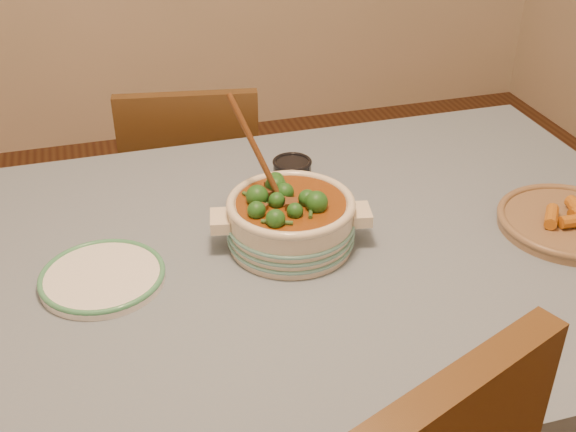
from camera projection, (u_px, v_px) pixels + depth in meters
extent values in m
cube|color=brown|center=(283.00, 265.00, 1.47)|extent=(1.60, 1.00, 0.05)
cube|color=slate|center=(283.00, 253.00, 1.45)|extent=(1.68, 1.08, 0.01)
cylinder|color=brown|center=(476.00, 246.00, 2.19)|extent=(0.07, 0.07, 0.70)
cylinder|color=beige|center=(291.00, 224.00, 1.45)|extent=(0.29, 0.29, 0.10)
torus|color=beige|center=(291.00, 203.00, 1.43)|extent=(0.26, 0.26, 0.02)
cube|color=beige|center=(360.00, 215.00, 1.45)|extent=(0.05, 0.07, 0.02)
cube|color=beige|center=(220.00, 221.00, 1.43)|extent=(0.05, 0.07, 0.02)
cylinder|color=brown|center=(291.00, 206.00, 1.43)|extent=(0.22, 0.22, 0.02)
cylinder|color=white|center=(103.00, 278.00, 1.37)|extent=(0.28, 0.28, 0.02)
torus|color=#469A6A|center=(102.00, 275.00, 1.36)|extent=(0.24, 0.24, 0.01)
cylinder|color=black|center=(292.00, 170.00, 1.70)|extent=(0.09, 0.09, 0.04)
torus|color=black|center=(292.00, 162.00, 1.69)|extent=(0.09, 0.09, 0.01)
cylinder|color=black|center=(292.00, 165.00, 1.69)|extent=(0.08, 0.08, 0.01)
cylinder|color=olive|center=(568.00, 224.00, 1.52)|extent=(0.37, 0.37, 0.02)
torus|color=olive|center=(569.00, 220.00, 1.52)|extent=(0.30, 0.30, 0.02)
cube|color=#553719|center=(195.00, 195.00, 2.32)|extent=(0.45, 0.45, 0.04)
cube|color=#553719|center=(190.00, 163.00, 2.06)|extent=(0.39, 0.10, 0.42)
cylinder|color=#553719|center=(246.00, 220.00, 2.58)|extent=(0.04, 0.04, 0.42)
cylinder|color=#553719|center=(151.00, 226.00, 2.55)|extent=(0.04, 0.04, 0.42)
cylinder|color=#553719|center=(253.00, 275.00, 2.30)|extent=(0.04, 0.04, 0.42)
cylinder|color=#553719|center=(146.00, 283.00, 2.27)|extent=(0.04, 0.04, 0.42)
cylinder|color=#553719|center=(576.00, 311.00, 2.16)|extent=(0.04, 0.04, 0.41)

